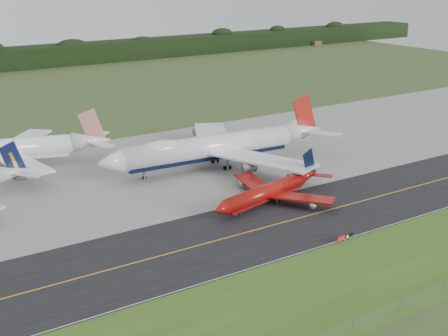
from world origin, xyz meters
TOP-DOWN VIEW (x-y plane):
  - ground at (0.00, 0.00)m, footprint 600.00×600.00m
  - grass_verge at (0.00, -35.00)m, footprint 400.00×30.00m
  - taxiway at (0.00, -4.00)m, footprint 400.00×32.00m
  - apron at (0.00, 51.00)m, footprint 400.00×78.00m
  - taxiway_centreline at (0.00, -4.00)m, footprint 400.00×0.40m
  - taxiway_edge_line at (0.00, -19.50)m, footprint 400.00×0.25m
  - perimeter_fence at (0.00, -48.00)m, footprint 320.00×0.10m
  - jet_ba_747 at (11.43, 42.09)m, footprint 78.52×64.95m
  - jet_red_737 at (7.42, 9.00)m, footprint 41.13×32.95m
  - jet_star_tail at (-43.09, 77.47)m, footprint 63.33×51.70m
  - taxiway_sign at (6.47, -20.50)m, footprint 4.91×0.63m
  - edge_marker_left at (-28.17, -20.50)m, footprint 0.16×0.16m
  - edge_marker_center at (6.62, -20.50)m, footprint 0.16×0.16m
  - edge_marker_right at (37.00, -20.50)m, footprint 0.16×0.16m

SIDE VIEW (x-z plane):
  - ground at x=0.00m, z-range 0.00..0.00m
  - grass_verge at x=0.00m, z-range 0.00..0.01m
  - apron at x=0.00m, z-range 0.00..0.01m
  - taxiway at x=0.00m, z-range 0.00..0.02m
  - taxiway_centreline at x=0.00m, z-range 0.03..0.03m
  - taxiway_edge_line at x=0.00m, z-range 0.03..0.03m
  - edge_marker_left at x=-28.17m, z-range 0.00..0.50m
  - edge_marker_center at x=6.62m, z-range 0.00..0.50m
  - edge_marker_right at x=37.00m, z-range 0.00..0.50m
  - perimeter_fence at x=0.00m, z-range -158.90..161.10m
  - taxiway_sign at x=6.47m, z-range 0.34..1.97m
  - jet_red_737 at x=7.42m, z-range -2.50..8.69m
  - jet_star_tail at x=-43.09m, z-range -2.84..14.18m
  - jet_ba_747 at x=11.43m, z-range -3.15..16.59m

